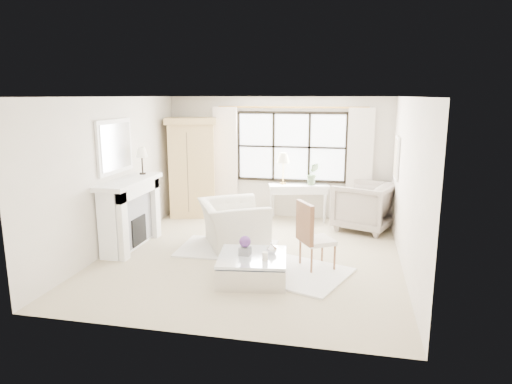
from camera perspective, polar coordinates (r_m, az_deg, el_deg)
floor at (r=7.99m, az=-0.56°, el=-7.94°), size 5.50×5.50×0.00m
ceiling at (r=7.51m, az=-0.61°, el=11.82°), size 5.50×5.50×0.00m
wall_back at (r=10.30m, az=2.77°, el=4.32°), size 5.00×0.00×5.00m
wall_front at (r=5.05m, az=-7.43°, el=-3.87°), size 5.00×0.00×5.00m
wall_left at (r=8.53m, az=-17.22°, el=2.19°), size 0.00×5.50×5.50m
wall_right at (r=7.50m, az=18.39°, el=0.83°), size 0.00×5.50×5.50m
window_pane at (r=10.21m, az=4.44°, el=5.64°), size 2.40×0.02×1.50m
window_frame at (r=10.20m, az=4.43°, el=5.63°), size 2.50×0.04×1.50m
curtain_rod at (r=10.09m, az=4.47°, el=10.52°), size 3.30×0.04×0.04m
curtain_left at (r=10.48m, az=-3.83°, el=3.80°), size 0.55×0.10×2.47m
curtain_right at (r=10.09m, az=12.82°, el=3.21°), size 0.55×0.10×2.47m
fireplace at (r=8.56m, az=-15.60°, el=-2.48°), size 0.58×1.66×1.26m
mirror_frame at (r=8.45m, az=-17.24°, el=5.46°), size 0.05×1.15×0.95m
mirror_glass at (r=8.44m, az=-17.06°, el=5.46°), size 0.02×1.00×0.80m
art_frame at (r=9.14m, az=17.18°, el=4.08°), size 0.04×0.62×0.82m
art_canvas at (r=9.14m, az=17.05°, el=4.09°), size 0.01×0.52×0.72m
mantel_lamp at (r=8.83m, az=-14.10°, el=4.68°), size 0.22×0.22×0.51m
armoire at (r=10.43m, az=-7.98°, el=3.14°), size 1.27×0.98×2.24m
console_table at (r=10.17m, az=5.30°, el=-1.26°), size 1.37×0.76×0.80m
console_lamp at (r=10.05m, az=3.42°, el=4.16°), size 0.28×0.28×0.69m
orchid_plant at (r=10.01m, az=7.10°, el=2.26°), size 0.31×0.26×0.49m
side_table at (r=8.66m, az=-1.20°, el=-4.06°), size 0.40×0.40×0.51m
rug_left at (r=8.32m, az=-3.59°, el=-7.03°), size 1.73×1.24×0.03m
rug_right at (r=7.29m, az=4.16°, el=-9.85°), size 2.08×1.83×0.03m
club_armchair at (r=8.38m, az=-2.88°, el=-4.03°), size 1.58×1.65×0.83m
wingback_chair at (r=9.62m, az=13.34°, el=-1.75°), size 1.40×1.38×0.99m
french_chair at (r=7.38m, az=7.48°, el=-7.19°), size 0.66×0.66×1.08m
coffee_table at (r=6.94m, az=-0.44°, el=-9.48°), size 1.13×1.13×0.38m
planter_box at (r=6.89m, az=-1.38°, el=-7.37°), size 0.17×0.17×0.12m
planter_flowers at (r=6.84m, az=-1.38°, el=-6.21°), size 0.17×0.17×0.17m
pillar_candle at (r=6.67m, az=1.13°, el=-8.03°), size 0.08×0.08×0.12m
coffee_vase at (r=6.93m, az=1.97°, el=-7.04°), size 0.18×0.18×0.17m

